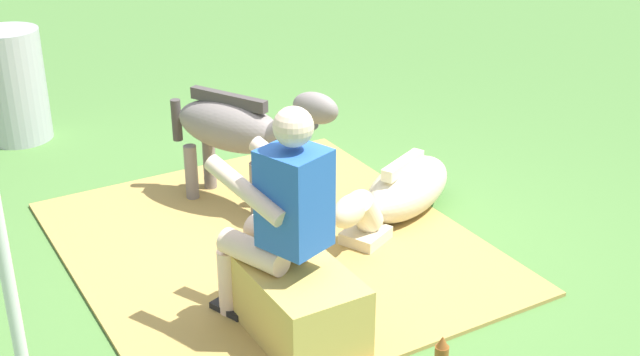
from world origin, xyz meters
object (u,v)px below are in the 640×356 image
at_px(hay_bale, 300,306).
at_px(pony_standing, 240,130).
at_px(person_seated, 278,212).
at_px(pony_lying, 400,192).
at_px(water_barrel, 13,85).

distance_m(hay_bale, pony_standing, 1.65).
relative_size(person_seated, pony_lying, 0.97).
height_order(pony_standing, pony_lying, pony_standing).
bearing_deg(person_seated, pony_lying, -60.80).
xyz_separation_m(person_seated, pony_standing, (1.40, -0.45, -0.12)).
xyz_separation_m(pony_standing, pony_lying, (-0.68, -0.84, -0.39)).
distance_m(hay_bale, water_barrel, 3.71).
relative_size(pony_standing, pony_lying, 0.93).
bearing_deg(pony_standing, pony_lying, -128.68).
xyz_separation_m(pony_lying, water_barrel, (2.77, 1.89, 0.27)).
bearing_deg(person_seated, water_barrel, 9.74).
bearing_deg(pony_lying, person_seated, 119.20).
xyz_separation_m(hay_bale, pony_lying, (0.87, -1.25, -0.01)).
xyz_separation_m(hay_bale, pony_standing, (1.55, -0.41, 0.38)).
bearing_deg(water_barrel, pony_standing, -153.46).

